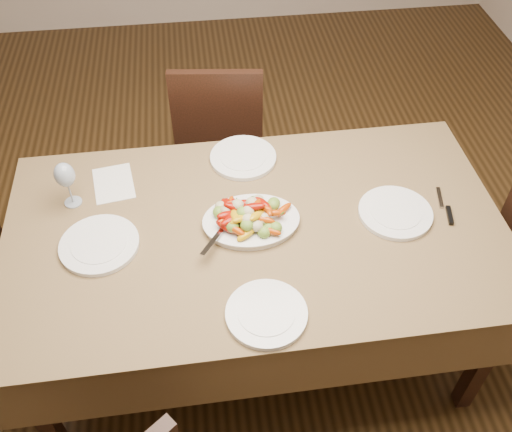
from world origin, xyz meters
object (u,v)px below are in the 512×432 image
object	(u,v)px
chair_far	(221,132)
plate_far	(243,158)
plate_left	(99,245)
plate_near	(266,314)
dining_table	(256,289)
wine_glass	(67,183)
serving_platter	(251,222)
plate_right	(395,213)

from	to	relation	value
chair_far	plate_far	bearing A→B (deg)	102.67
chair_far	plate_left	world-z (taller)	chair_far
chair_far	plate_left	size ratio (longest dim) A/B	3.38
plate_far	plate_near	bearing A→B (deg)	-90.74
dining_table	wine_glass	world-z (taller)	wine_glass
serving_platter	plate_right	distance (m)	0.54
dining_table	chair_far	size ratio (longest dim) A/B	1.94
plate_left	dining_table	bearing A→B (deg)	2.05
plate_far	plate_near	world-z (taller)	same
dining_table	chair_far	xyz separation A→B (m)	(-0.06, 0.94, 0.10)
chair_far	serving_platter	bearing A→B (deg)	99.58
plate_far	wine_glass	bearing A→B (deg)	-165.71
dining_table	serving_platter	world-z (taller)	serving_platter
serving_platter	plate_near	world-z (taller)	serving_platter
chair_far	dining_table	bearing A→B (deg)	100.48
plate_left	plate_near	size ratio (longest dim) A/B	1.07
plate_right	plate_far	bearing A→B (deg)	143.98
dining_table	plate_right	distance (m)	0.65
dining_table	plate_near	world-z (taller)	plate_near
serving_platter	plate_left	distance (m)	0.55
chair_far	plate_near	distance (m)	1.36
plate_near	chair_far	bearing A→B (deg)	92.13
plate_left	plate_near	bearing A→B (deg)	-33.47
plate_right	plate_far	distance (m)	0.65
chair_far	plate_far	distance (m)	0.63
plate_far	plate_near	distance (m)	0.77
plate_right	plate_near	world-z (taller)	same
chair_far	wine_glass	size ratio (longest dim) A/B	4.64
plate_right	chair_far	bearing A→B (deg)	121.99
plate_left	plate_right	xyz separation A→B (m)	(1.09, 0.02, 0.00)
dining_table	chair_far	bearing A→B (deg)	93.87
chair_far	plate_right	xyz separation A→B (m)	(0.59, -0.94, 0.29)
serving_platter	plate_far	world-z (taller)	serving_platter
dining_table	chair_far	distance (m)	0.95
chair_far	plate_far	xyz separation A→B (m)	(0.06, -0.56, 0.29)
wine_glass	plate_left	bearing A→B (deg)	-64.23
plate_near	plate_right	bearing A→B (deg)	35.42
dining_table	plate_left	bearing A→B (deg)	-177.95
serving_platter	dining_table	bearing A→B (deg)	-47.75
chair_far	plate_right	bearing A→B (deg)	128.60
plate_right	wine_glass	world-z (taller)	wine_glass
serving_platter	plate_near	size ratio (longest dim) A/B	1.30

